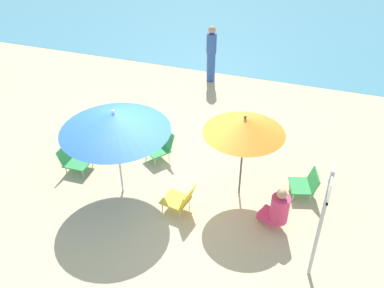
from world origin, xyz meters
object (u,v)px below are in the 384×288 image
Objects in this scene: beach_chair_d at (74,158)px; person_b at (211,54)px; beach_chair_a at (180,199)px; warning_sign at (324,210)px; umbrella_blue at (114,122)px; beach_chair_c at (161,145)px; beach_chair_b at (306,184)px; person_a at (277,209)px; umbrella_orange at (244,126)px.

person_b reaches higher than beach_chair_d.
warning_sign reaches higher than beach_chair_a.
umbrella_blue is at bearing -15.54° from beach_chair_d.
person_b is (-0.03, 4.06, 0.51)m from beach_chair_c.
person_b is at bearing -143.99° from beach_chair_c.
beach_chair_d reaches higher than beach_chair_b.
person_a reaches higher than beach_chair_c.
beach_chair_a is 0.98× the size of beach_chair_b.
umbrella_blue is 0.96× the size of warning_sign.
beach_chair_a is (1.33, -0.19, -1.36)m from umbrella_blue.
umbrella_orange is 2.24m from warning_sign.
person_b is (-3.24, 4.30, 0.58)m from beach_chair_b.
warning_sign reaches higher than beach_chair_d.
beach_chair_b is (2.23, 1.26, -0.04)m from beach_chair_a.
person_a is (-0.42, -1.12, 0.19)m from beach_chair_b.
umbrella_orange is at bearing 134.60° from warning_sign.
umbrella_orange is at bearing 107.95° from beach_chair_c.
beach_chair_c is at bearing 147.95° from warning_sign.
beach_chair_a is 2.85m from warning_sign.
beach_chair_a is 1.82m from person_a.
beach_chair_b is (1.27, 0.38, -1.35)m from umbrella_orange.
beach_chair_c is at bearing 29.02° from beach_chair_d.
beach_chair_a is at bearing 68.87° from beach_chair_c.
warning_sign reaches higher than umbrella_blue.
umbrella_orange is 1.85m from beach_chair_a.
beach_chair_b is 0.39× the size of person_b.
umbrella_orange is at bearing 0.73° from beach_chair_b.
warning_sign is at bearing -13.32° from umbrella_blue.
beach_chair_d is 4.47m from person_a.
beach_chair_d is (-4.87, -0.73, -0.00)m from beach_chair_b.
beach_chair_a is at bearing 164.33° from warning_sign.
beach_chair_c is (-3.21, 0.24, 0.07)m from beach_chair_b.
umbrella_orange is 2.82× the size of beach_chair_b.
beach_chair_c is 3.11m from person_a.
person_a is at bearing 99.57° from beach_chair_c.
umbrella_blue is at bearing 1.84° from beach_chair_a.
beach_chair_c is at bearing -46.63° from beach_chair_a.
umbrella_orange is 3.86m from beach_chair_d.
beach_chair_a reaches higher than beach_chair_b.
umbrella_orange is 5.13m from person_b.
umbrella_orange is (2.29, 0.69, -0.05)m from umbrella_blue.
umbrella_blue is at bearing -163.26° from umbrella_orange.
beach_chair_b is 5.42m from person_b.
person_a is at bearing 130.02° from warning_sign.
beach_chair_d is at bearing -174.41° from umbrella_orange.
umbrella_orange reaches higher than beach_chair_b.
beach_chair_a is (-0.96, -0.88, -1.31)m from umbrella_orange.
beach_chair_c is (-0.98, 1.50, 0.03)m from beach_chair_a.
umbrella_blue is 2.86× the size of beach_chair_c.
warning_sign is (0.71, -0.85, 0.97)m from person_a.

